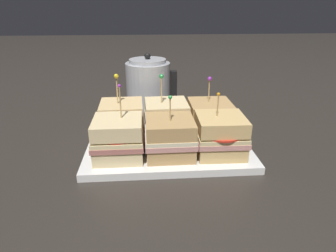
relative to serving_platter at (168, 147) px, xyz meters
The scene contains 9 objects.
ground_plane 0.01m from the serving_platter, ahead, with size 6.00×6.00×0.00m, color #2D2823.
serving_platter is the anchor object (origin of this frame).
sandwich_front_left 0.15m from the serving_platter, 153.92° to the right, with size 0.12×0.12×0.17m.
sandwich_front_center 0.08m from the serving_platter, 89.59° to the right, with size 0.12×0.12×0.15m.
sandwich_front_right 0.15m from the serving_platter, 26.47° to the right, with size 0.12×0.12×0.15m.
sandwich_back_left 0.15m from the serving_platter, 153.04° to the left, with size 0.12×0.12×0.17m.
sandwich_back_center 0.08m from the serving_platter, 91.83° to the left, with size 0.12×0.12×0.17m.
sandwich_back_right 0.15m from the serving_platter, 27.28° to the left, with size 0.12×0.12×0.16m.
kettle_steel 0.28m from the serving_platter, 99.59° to the left, with size 0.17×0.14×0.21m.
Camera 1 is at (-0.05, -0.70, 0.36)m, focal length 32.00 mm.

